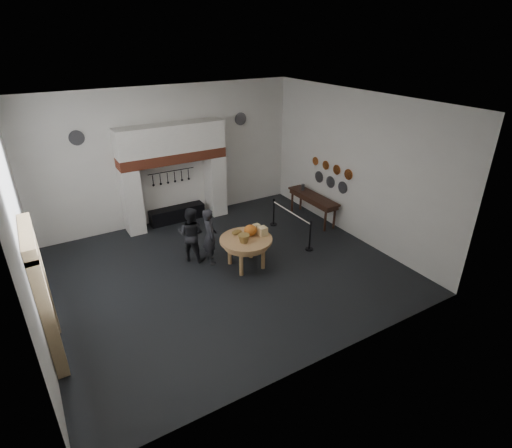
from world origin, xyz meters
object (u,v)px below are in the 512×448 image
work_table (246,240)px  barrier_post_far (274,213)px  iron_range (177,214)px  visitor_far (191,234)px  barrier_post_near (310,236)px  visitor_near (210,236)px  side_table (313,196)px

work_table → barrier_post_far: bearing=41.2°
iron_range → work_table: 3.92m
visitor_far → barrier_post_near: size_ratio=1.79×
visitor_near → barrier_post_far: bearing=-58.5°
iron_range → side_table: bearing=-29.4°
iron_range → barrier_post_far: barrier_post_far is taller
work_table → visitor_far: bearing=135.6°
visitor_far → barrier_post_far: visitor_far is taller
barrier_post_near → barrier_post_far: bearing=90.0°
visitor_near → barrier_post_near: visitor_near is taller
work_table → barrier_post_far: (2.10, 1.84, -0.39)m
work_table → side_table: size_ratio=0.66×
visitor_near → barrier_post_near: bearing=-97.1°
visitor_near → visitor_far: size_ratio=1.02×
iron_range → barrier_post_far: size_ratio=2.11×
visitor_near → side_table: 4.32m
iron_range → side_table: 4.75m
barrier_post_near → iron_range: bearing=124.1°
visitor_far → barrier_post_far: (3.25, 0.71, -0.35)m
work_table → visitor_near: visitor_near is taller
visitor_far → side_table: visitor_far is taller
work_table → side_table: (3.50, 1.52, 0.03)m
work_table → barrier_post_near: barrier_post_near is taller
iron_range → work_table: size_ratio=1.31×
side_table → barrier_post_near: size_ratio=2.44×
barrier_post_near → work_table: bearing=175.6°
iron_range → work_table: bearing=-81.0°
barrier_post_far → side_table: bearing=-12.9°
iron_range → barrier_post_near: barrier_post_near is taller
visitor_near → barrier_post_far: size_ratio=1.82×
iron_range → visitor_far: size_ratio=1.18×
side_table → barrier_post_far: size_ratio=2.44×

